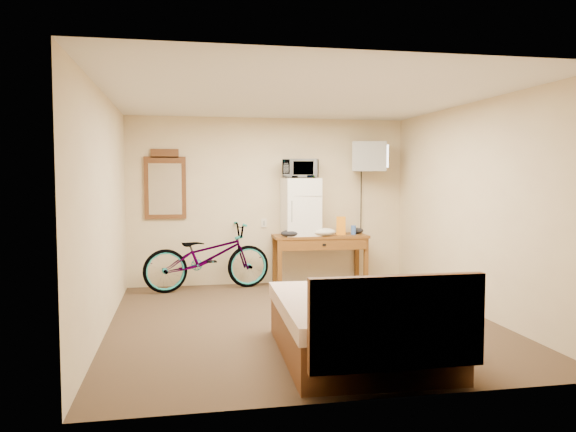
# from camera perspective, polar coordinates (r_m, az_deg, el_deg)

# --- Properties ---
(room) EXTENTS (4.60, 4.64, 2.50)m
(room) POSITION_cam_1_polar(r_m,az_deg,el_deg) (6.24, 1.33, 0.61)
(room) COLOR #503D28
(room) RESTS_ON ground
(desk) EXTENTS (1.42, 0.57, 0.75)m
(desk) POSITION_cam_1_polar(r_m,az_deg,el_deg) (8.40, 3.32, -2.73)
(desk) COLOR brown
(desk) RESTS_ON floor
(mini_fridge) EXTENTS (0.54, 0.52, 0.85)m
(mini_fridge) POSITION_cam_1_polar(r_m,az_deg,el_deg) (8.33, 1.30, 0.94)
(mini_fridge) COLOR white
(mini_fridge) RESTS_ON desk
(microwave) EXTENTS (0.59, 0.49, 0.28)m
(microwave) POSITION_cam_1_polar(r_m,az_deg,el_deg) (8.32, 1.31, 4.83)
(microwave) COLOR white
(microwave) RESTS_ON mini_fridge
(snack_bag) EXTENTS (0.15, 0.12, 0.27)m
(snack_bag) POSITION_cam_1_polar(r_m,az_deg,el_deg) (8.47, 5.41, -0.98)
(snack_bag) COLOR orange
(snack_bag) RESTS_ON desk
(blue_cup) EXTENTS (0.08, 0.08, 0.14)m
(blue_cup) POSITION_cam_1_polar(r_m,az_deg,el_deg) (8.52, 6.67, -1.42)
(blue_cup) COLOR blue
(blue_cup) RESTS_ON desk
(cloth_cream) EXTENTS (0.38, 0.29, 0.12)m
(cloth_cream) POSITION_cam_1_polar(r_m,az_deg,el_deg) (8.28, 3.57, -1.62)
(cloth_cream) COLOR silver
(cloth_cream) RESTS_ON desk
(cloth_dark_a) EXTENTS (0.26, 0.20, 0.10)m
(cloth_dark_a) POSITION_cam_1_polar(r_m,az_deg,el_deg) (8.13, 0.17, -1.78)
(cloth_dark_a) COLOR black
(cloth_dark_a) RESTS_ON desk
(cloth_dark_b) EXTENTS (0.20, 0.16, 0.09)m
(cloth_dark_b) POSITION_cam_1_polar(r_m,az_deg,el_deg) (8.67, 7.03, -1.49)
(cloth_dark_b) COLOR black
(cloth_dark_b) RESTS_ON desk
(crt_television) EXTENTS (0.61, 0.66, 0.44)m
(crt_television) POSITION_cam_1_polar(r_m,az_deg,el_deg) (8.59, 8.27, 5.98)
(crt_television) COLOR black
(crt_television) RESTS_ON room
(wall_mirror) EXTENTS (0.60, 0.04, 1.01)m
(wall_mirror) POSITION_cam_1_polar(r_m,az_deg,el_deg) (8.37, -12.37, 3.08)
(wall_mirror) COLOR brown
(wall_mirror) RESTS_ON room
(bicycle) EXTENTS (1.90, 0.95, 0.96)m
(bicycle) POSITION_cam_1_polar(r_m,az_deg,el_deg) (8.11, -8.18, -4.12)
(bicycle) COLOR black
(bicycle) RESTS_ON floor
(bed) EXTENTS (1.46, 1.95, 0.90)m
(bed) POSITION_cam_1_polar(r_m,az_deg,el_deg) (5.13, 7.32, -10.95)
(bed) COLOR brown
(bed) RESTS_ON floor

